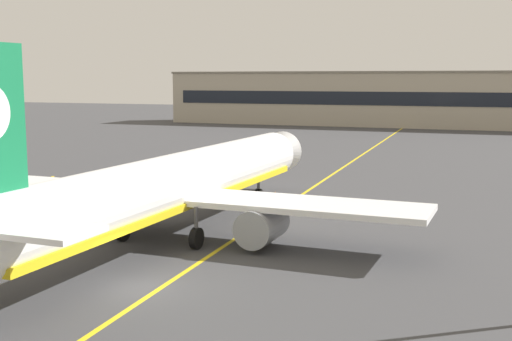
{
  "coord_description": "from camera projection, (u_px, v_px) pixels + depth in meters",
  "views": [
    {
      "loc": [
        16.31,
        -26.79,
        10.17
      ],
      "look_at": [
        1.06,
        13.55,
        4.06
      ],
      "focal_mm": 45.82,
      "sensor_mm": 36.0,
      "label": 1
    }
  ],
  "objects": [
    {
      "name": "ground_plane",
      "position": [
        138.0,
        288.0,
        31.95
      ],
      "size": [
        400.0,
        400.0,
        0.0
      ],
      "primitive_type": "plane",
      "color": "#3D3D3F"
    },
    {
      "name": "taxiway_centreline",
      "position": [
        309.0,
        190.0,
        59.73
      ],
      "size": [
        6.79,
        179.89,
        0.01
      ],
      "primitive_type": "cube",
      "rotation": [
        0.0,
        0.0,
        0.04
      ],
      "color": "yellow",
      "rests_on": "ground"
    },
    {
      "name": "safety_cone_by_nose_gear",
      "position": [
        275.0,
        195.0,
        55.95
      ],
      "size": [
        0.44,
        0.44,
        0.55
      ],
      "color": "orange",
      "rests_on": "ground"
    },
    {
      "name": "terminal_building",
      "position": [
        476.0,
        100.0,
        132.91
      ],
      "size": [
        132.84,
        12.4,
        11.63
      ],
      "color": "#B2A893",
      "rests_on": "ground"
    },
    {
      "name": "airliner_foreground",
      "position": [
        173.0,
        186.0,
        41.41
      ],
      "size": [
        32.1,
        41.46,
        11.65
      ],
      "color": "white",
      "rests_on": "ground"
    }
  ]
}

